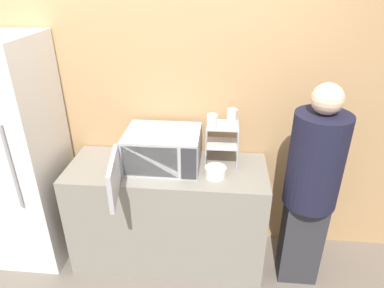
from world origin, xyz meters
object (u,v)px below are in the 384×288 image
at_px(microwave, 161,150).
at_px(refrigerator, 11,156).
at_px(glass_front_left, 212,121).
at_px(dish_rack, 222,136).
at_px(person, 312,182).
at_px(bowl, 215,172).
at_px(glass_back_right, 232,115).

bearing_deg(microwave, refrigerator, -178.64).
xyz_separation_m(glass_front_left, refrigerator, (-1.63, -0.07, -0.34)).
relative_size(dish_rack, person, 0.20).
bearing_deg(bowl, dish_rack, 79.72).
bearing_deg(glass_back_right, glass_front_left, -140.23).
relative_size(glass_back_right, bowl, 0.65).
bearing_deg(person, bowl, 176.14).
distance_m(glass_back_right, person, 0.77).
bearing_deg(bowl, glass_front_left, 104.67).
height_order(bowl, refrigerator, refrigerator).
bearing_deg(refrigerator, bowl, -2.85).
xyz_separation_m(glass_back_right, refrigerator, (-1.78, -0.20, -0.34)).
xyz_separation_m(glass_front_left, bowl, (0.04, -0.16, -0.35)).
distance_m(glass_back_right, bowl, 0.46).
relative_size(microwave, glass_back_right, 8.32).
bearing_deg(glass_back_right, microwave, -162.73).
height_order(glass_back_right, person, person).
height_order(dish_rack, glass_front_left, glass_front_left).
height_order(microwave, glass_front_left, glass_front_left).
bearing_deg(microwave, glass_front_left, 6.30).
bearing_deg(refrigerator, microwave, 1.36).
relative_size(microwave, person, 0.53).
relative_size(dish_rack, refrigerator, 0.17).
relative_size(glass_back_right, person, 0.06).
bearing_deg(microwave, glass_back_right, 17.27).
distance_m(dish_rack, refrigerator, 1.73).
xyz_separation_m(dish_rack, bowl, (-0.04, -0.22, -0.20)).
bearing_deg(dish_rack, refrigerator, -175.46).
height_order(microwave, refrigerator, refrigerator).
relative_size(microwave, glass_front_left, 8.32).
relative_size(glass_back_right, refrigerator, 0.06).
bearing_deg(glass_back_right, dish_rack, -138.37).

